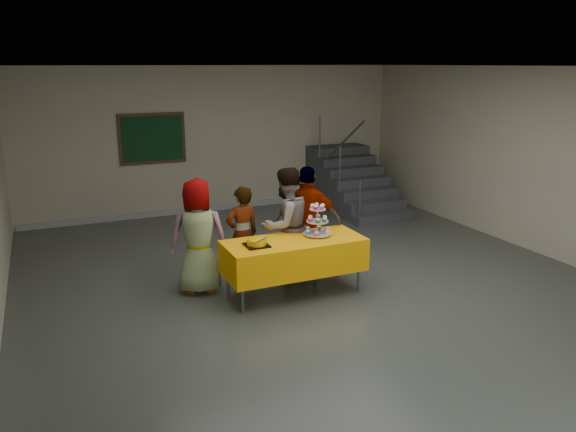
# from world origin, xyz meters

# --- Properties ---
(room_shell) EXTENTS (10.00, 10.04, 3.02)m
(room_shell) POSITION_xyz_m (0.00, 0.02, 2.13)
(room_shell) COLOR #4C514C
(room_shell) RESTS_ON ground
(bake_table) EXTENTS (1.88, 0.78, 0.77)m
(bake_table) POSITION_xyz_m (-0.41, 0.21, 0.56)
(bake_table) COLOR #595960
(bake_table) RESTS_ON ground
(cupcake_stand) EXTENTS (0.38, 0.38, 0.44)m
(cupcake_stand) POSITION_xyz_m (-0.03, 0.27, 0.96)
(cupcake_stand) COLOR silver
(cupcake_stand) RESTS_ON bake_table
(bear_cake) EXTENTS (0.32, 0.36, 0.12)m
(bear_cake) POSITION_xyz_m (-0.95, 0.18, 0.83)
(bear_cake) COLOR black
(bear_cake) RESTS_ON bake_table
(schoolchild_a) EXTENTS (0.88, 0.70, 1.58)m
(schoolchild_a) POSITION_xyz_m (-1.55, 0.81, 0.79)
(schoolchild_a) COLOR slate
(schoolchild_a) RESTS_ON ground
(schoolchild_b) EXTENTS (0.55, 0.40, 1.39)m
(schoolchild_b) POSITION_xyz_m (-0.87, 0.97, 0.69)
(schoolchild_b) COLOR slate
(schoolchild_b) RESTS_ON ground
(schoolchild_c) EXTENTS (0.94, 0.82, 1.65)m
(schoolchild_c) POSITION_xyz_m (-0.30, 0.73, 0.82)
(schoolchild_c) COLOR slate
(schoolchild_c) RESTS_ON ground
(schoolchild_d) EXTENTS (1.04, 0.75, 1.63)m
(schoolchild_d) POSITION_xyz_m (0.07, 0.78, 0.82)
(schoolchild_d) COLOR slate
(schoolchild_d) RESTS_ON ground
(staircase) EXTENTS (1.30, 2.40, 2.04)m
(staircase) POSITION_xyz_m (2.70, 4.13, 0.49)
(staircase) COLOR #424447
(staircase) RESTS_ON ground
(noticeboard) EXTENTS (1.30, 0.05, 1.00)m
(noticeboard) POSITION_xyz_m (-1.32, 4.96, 1.60)
(noticeboard) COLOR #472B16
(noticeboard) RESTS_ON ground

